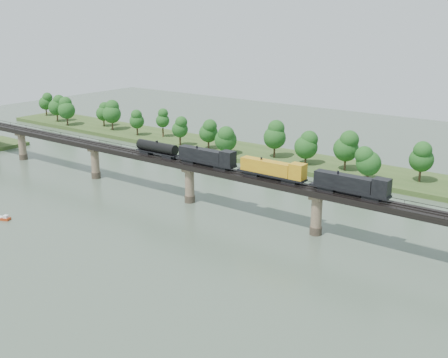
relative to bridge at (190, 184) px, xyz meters
The scene contains 7 objects.
ground 30.49m from the bridge, 90.00° to the right, with size 400.00×400.00×0.00m, color #3A4A3B.
far_bank 55.20m from the bridge, 90.00° to the left, with size 300.00×24.00×1.60m, color #2E451B.
bridge is the anchor object (origin of this frame).
bridge_superstructure 6.33m from the bridge, 90.00° to the left, with size 220.00×4.90×0.75m.
far_treeline 51.30m from the bridge, 99.23° to the left, with size 289.06×17.54×13.60m.
freight_train 21.83m from the bridge, ahead, with size 77.19×3.01×5.31m.
motorboat 50.37m from the bridge, 126.52° to the right, with size 4.99×3.39×1.32m.
Camera 1 is at (98.65, -84.33, 51.61)m, focal length 45.00 mm.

